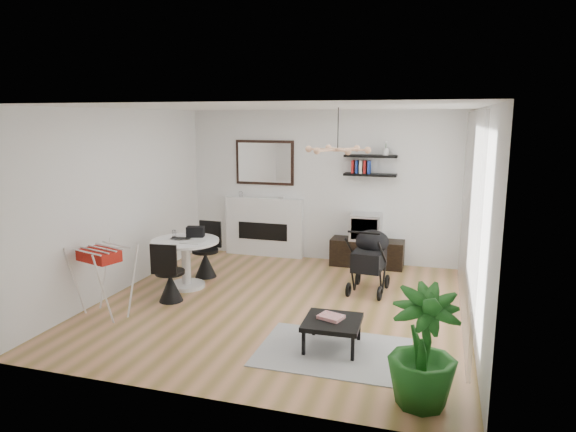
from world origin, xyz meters
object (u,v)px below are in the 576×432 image
(fireplace, at_px, (264,220))
(drying_rack, at_px, (104,280))
(tv_console, at_px, (367,253))
(crt_tv, at_px, (366,227))
(potted_plant, at_px, (423,348))
(coffee_table, at_px, (332,323))
(dining_table, at_px, (186,256))
(stroller, at_px, (370,262))

(fireplace, distance_m, drying_rack, 3.59)
(fireplace, distance_m, tv_console, 2.02)
(crt_tv, height_order, potted_plant, potted_plant)
(coffee_table, xyz_separation_m, potted_plant, (1.01, -0.91, 0.25))
(coffee_table, height_order, potted_plant, potted_plant)
(tv_console, bearing_deg, dining_table, -141.96)
(drying_rack, bearing_deg, stroller, 49.39)
(tv_console, relative_size, potted_plant, 1.14)
(fireplace, distance_m, dining_table, 2.17)
(stroller, bearing_deg, drying_rack, -143.48)
(dining_table, height_order, coffee_table, dining_table)
(stroller, distance_m, potted_plant, 3.13)
(stroller, xyz_separation_m, potted_plant, (0.89, -3.00, 0.11))
(crt_tv, distance_m, stroller, 1.34)
(tv_console, distance_m, dining_table, 3.17)
(drying_rack, bearing_deg, fireplace, 91.14)
(stroller, bearing_deg, crt_tv, 105.63)
(dining_table, bearing_deg, tv_console, 38.04)
(tv_console, height_order, dining_table, dining_table)
(dining_table, bearing_deg, drying_rack, -109.58)
(coffee_table, bearing_deg, stroller, 86.55)
(potted_plant, bearing_deg, fireplace, 124.65)
(drying_rack, xyz_separation_m, stroller, (3.18, 1.99, -0.05))
(tv_console, relative_size, stroller, 1.23)
(fireplace, relative_size, crt_tv, 4.13)
(crt_tv, relative_size, coffee_table, 0.80)
(crt_tv, distance_m, coffee_table, 3.40)
(tv_console, xyz_separation_m, stroller, (0.22, -1.29, 0.20))
(crt_tv, xyz_separation_m, dining_table, (-2.45, -1.94, -0.21))
(potted_plant, bearing_deg, crt_tv, 104.91)
(dining_table, bearing_deg, potted_plant, -33.09)
(drying_rack, bearing_deg, tv_console, 65.31)
(tv_console, relative_size, drying_rack, 1.35)
(fireplace, bearing_deg, tv_console, -4.48)
(crt_tv, xyz_separation_m, stroller, (0.25, -1.29, -0.26))
(fireplace, distance_m, coffee_table, 4.11)
(tv_console, distance_m, stroller, 1.33)
(stroller, bearing_deg, coffee_table, -88.96)
(dining_table, xyz_separation_m, stroller, (2.71, 0.65, -0.05))
(coffee_table, bearing_deg, potted_plant, -41.89)
(drying_rack, xyz_separation_m, potted_plant, (4.07, -1.00, 0.06))
(dining_table, distance_m, coffee_table, 2.96)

